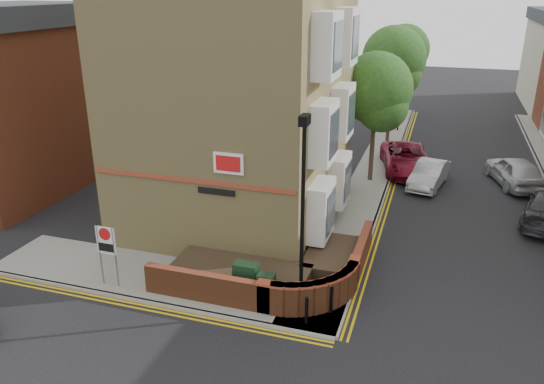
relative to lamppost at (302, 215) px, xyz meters
The scene contains 23 objects.
ground 3.90m from the lamppost, 143.13° to the right, with size 120.00×120.00×0.00m, color black.
pavement_corner 6.07m from the lamppost, behind, with size 13.00×3.00×0.12m, color gray.
pavement_main 15.17m from the lamppost, 88.45° to the left, with size 2.00×32.00×0.12m, color gray.
kerb_side 6.18m from the lamppost, 166.76° to the right, with size 13.00×0.15×0.12m, color gray.
kerb_main_near 15.22m from the lamppost, 84.60° to the left, with size 0.15×32.00×0.12m, color gray.
yellow_lines_side 6.27m from the lamppost, 164.13° to the right, with size 13.00×0.28×0.01m, color gold.
yellow_lines_main 15.26m from the lamppost, 83.64° to the left, with size 0.28×32.00×0.01m, color gold.
corner_building 8.62m from the lamppost, 123.16° to the left, with size 8.95×10.40×13.60m.
garden_wall 3.93m from the lamppost, 140.91° to the left, with size 6.80×6.00×1.20m, color brown, non-canonical shape.
lamppost is the anchor object (origin of this frame).
utility_cabinet_large 3.24m from the lamppost, behind, with size 0.80×0.45×1.20m, color black.
utility_cabinet_small 2.90m from the lamppost, 169.70° to the right, with size 0.55×0.40×1.10m, color black.
bollard_near 2.91m from the lamppost, 63.43° to the right, with size 0.11×0.11×0.90m, color black.
bollard_far 2.95m from the lamppost, ahead, with size 0.11×0.11×0.90m, color black.
zone_sign 6.85m from the lamppost, behind, with size 0.72×0.07×2.20m.
side_building 17.98m from the lamppost, 157.72° to the left, with size 6.40×10.40×9.00m.
tree_near 12.92m from the lamppost, 88.22° to the left, with size 3.64×3.65×6.70m.
tree_mid 20.93m from the lamppost, 88.90° to the left, with size 4.03×4.03×7.42m.
tree_far 28.89m from the lamppost, 89.21° to the left, with size 3.81×3.81×7.00m.
traffic_light_assembly 23.82m from the lamppost, 88.07° to the left, with size 0.20×0.16×4.20m.
silver_car_near 13.74m from the lamppost, 75.38° to the left, with size 1.37×3.93×1.29m, color #ACADB3.
red_car_main 15.45m from the lamppost, 82.20° to the left, with size 2.49×5.40×1.50m, color maroon.
silver_car_far 16.65m from the lamppost, 62.33° to the left, with size 1.82×4.53×1.54m, color #AAADB2.
Camera 1 is at (5.22, -12.95, 9.79)m, focal length 35.00 mm.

